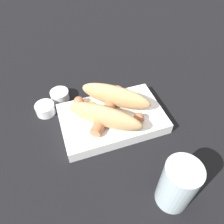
% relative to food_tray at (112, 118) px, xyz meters
% --- Properties ---
extents(ground_plane, '(3.00, 3.00, 0.00)m').
position_rel_food_tray_xyz_m(ground_plane, '(0.00, 0.00, -0.02)').
color(ground_plane, black).
extents(food_tray, '(0.27, 0.17, 0.03)m').
position_rel_food_tray_xyz_m(food_tray, '(0.00, 0.00, 0.00)').
color(food_tray, white).
rests_on(food_tray, ground_plane).
extents(bread_roll, '(0.22, 0.21, 0.06)m').
position_rel_food_tray_xyz_m(bread_roll, '(-0.00, 0.00, 0.05)').
color(bread_roll, tan).
rests_on(bread_roll, food_tray).
extents(sausage, '(0.16, 0.15, 0.03)m').
position_rel_food_tray_xyz_m(sausage, '(-0.01, 0.01, 0.03)').
color(sausage, '#B26642').
rests_on(sausage, food_tray).
extents(pickled_veggies, '(0.06, 0.05, 0.01)m').
position_rel_food_tray_xyz_m(pickled_veggies, '(-0.06, 0.04, 0.02)').
color(pickled_veggies, orange).
rests_on(pickled_veggies, food_tray).
extents(condiment_cup_near, '(0.05, 0.05, 0.03)m').
position_rel_food_tray_xyz_m(condiment_cup_near, '(-0.12, 0.14, -0.00)').
color(condiment_cup_near, silver).
rests_on(condiment_cup_near, ground_plane).
extents(condiment_cup_far, '(0.05, 0.05, 0.03)m').
position_rel_food_tray_xyz_m(condiment_cup_far, '(-0.16, 0.09, -0.00)').
color(condiment_cup_far, silver).
rests_on(condiment_cup_far, ground_plane).
extents(drink_glass, '(0.07, 0.07, 0.12)m').
position_rel_food_tray_xyz_m(drink_glass, '(0.05, -0.23, 0.05)').
color(drink_glass, silver).
rests_on(drink_glass, ground_plane).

